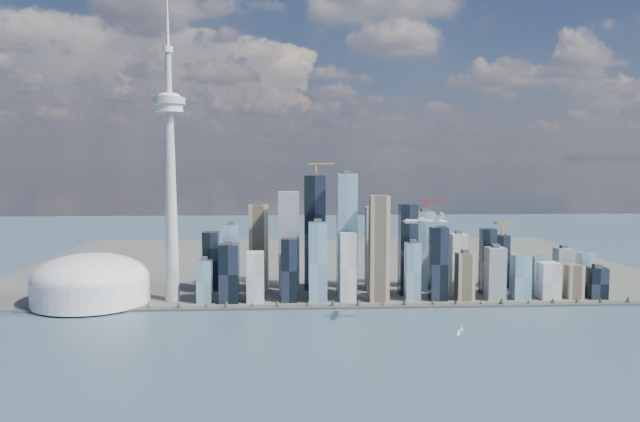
{
  "coord_description": "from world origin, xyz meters",
  "views": [
    {
      "loc": [
        -92.35,
        -796.41,
        255.85
      ],
      "look_at": [
        -39.37,
        260.0,
        166.14
      ],
      "focal_mm": 35.0,
      "sensor_mm": 36.0,
      "label": 1
    }
  ],
  "objects_px": {
    "needle_tower": "(170,170)",
    "sailboat_west": "(461,329)",
    "dome_stadium": "(91,282)",
    "airplane": "(425,221)",
    "sailboat_east": "(458,333)"
  },
  "relations": [
    {
      "from": "needle_tower",
      "to": "airplane",
      "type": "bearing_deg",
      "value": -25.65
    },
    {
      "from": "dome_stadium",
      "to": "sailboat_east",
      "type": "relative_size",
      "value": 19.65
    },
    {
      "from": "dome_stadium",
      "to": "sailboat_east",
      "type": "distance_m",
      "value": 633.88
    },
    {
      "from": "needle_tower",
      "to": "sailboat_east",
      "type": "height_order",
      "value": "needle_tower"
    },
    {
      "from": "dome_stadium",
      "to": "airplane",
      "type": "distance_m",
      "value": 592.48
    },
    {
      "from": "airplane",
      "to": "sailboat_east",
      "type": "bearing_deg",
      "value": -30.74
    },
    {
      "from": "sailboat_east",
      "to": "dome_stadium",
      "type": "bearing_deg",
      "value": 134.95
    },
    {
      "from": "needle_tower",
      "to": "sailboat_east",
      "type": "xyz_separation_m",
      "value": [
        452.35,
        -232.75,
        -232.57
      ]
    },
    {
      "from": "needle_tower",
      "to": "dome_stadium",
      "type": "height_order",
      "value": "needle_tower"
    },
    {
      "from": "dome_stadium",
      "to": "sailboat_west",
      "type": "relative_size",
      "value": 19.17
    },
    {
      "from": "dome_stadium",
      "to": "airplane",
      "type": "height_order",
      "value": "airplane"
    },
    {
      "from": "needle_tower",
      "to": "sailboat_west",
      "type": "distance_m",
      "value": 559.12
    },
    {
      "from": "needle_tower",
      "to": "airplane",
      "type": "relative_size",
      "value": 8.28
    },
    {
      "from": "airplane",
      "to": "sailboat_east",
      "type": "xyz_separation_m",
      "value": [
        43.64,
        -36.5,
        -159.7
      ]
    },
    {
      "from": "needle_tower",
      "to": "airplane",
      "type": "distance_m",
      "value": 459.2
    }
  ]
}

